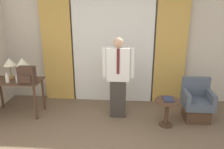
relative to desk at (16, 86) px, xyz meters
The scene contains 14 objects.
wall_back 2.34m from the desk, 26.18° to the left, with size 10.00×0.06×2.70m.
curtain_sheer_center 2.27m from the desk, 23.11° to the left, with size 1.86×0.06×2.58m.
curtain_drape_left 1.27m from the desk, 51.66° to the left, with size 0.71×0.06×2.58m.
curtain_drape_right 3.49m from the desk, 14.39° to the left, with size 0.71×0.06×2.58m.
desk is the anchor object (origin of this frame).
table_lamp_left 0.50m from the desk, 136.30° to the left, with size 0.25×0.25×0.44m.
table_lamp_right 0.50m from the desk, 43.70° to the left, with size 0.25×0.25×0.44m.
bottle_near_edge 0.28m from the desk, 46.99° to the right, with size 0.06×0.06×0.19m.
bottle_by_lamp 0.27m from the desk, 117.43° to the right, with size 0.08×0.08×0.21m.
backpack 0.49m from the desk, 25.74° to the right, with size 0.32×0.20×0.35m.
person 2.18m from the desk, ahead, with size 0.66×0.22×1.68m.
armchair 3.79m from the desk, ahead, with size 0.56×0.55×0.85m.
side_table 3.15m from the desk, ahead, with size 0.48×0.48×0.54m.
book 3.15m from the desk, ahead, with size 0.19×0.24×0.03m.
Camera 1 is at (0.34, -2.27, 2.29)m, focal length 35.00 mm.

